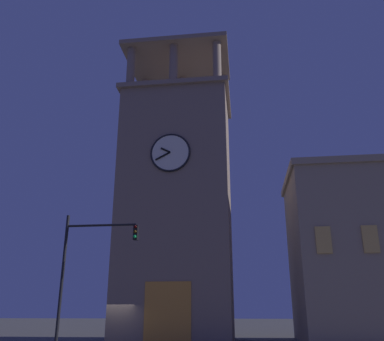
# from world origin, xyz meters

# --- Properties ---
(clocktower) EXTENTS (9.15, 7.03, 26.00)m
(clocktower) POSITION_xyz_m (-3.57, -3.20, 10.34)
(clocktower) COLOR gray
(clocktower) RESTS_ON ground_plane
(traffic_signal_near) EXTENTS (3.88, 0.41, 6.83)m
(traffic_signal_near) POSITION_xyz_m (-0.86, 8.52, 4.46)
(traffic_signal_near) COLOR black
(traffic_signal_near) RESTS_ON ground_plane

